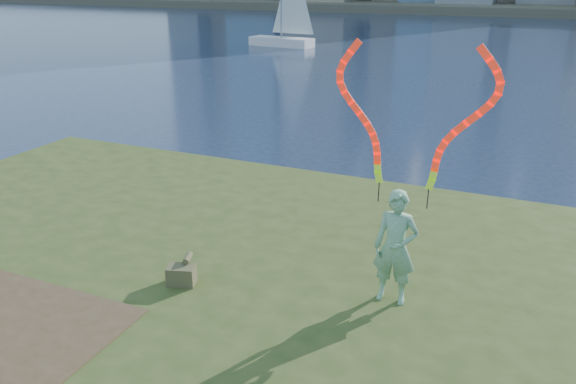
% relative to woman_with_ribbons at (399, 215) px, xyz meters
% --- Properties ---
extents(ground, '(320.00, 320.00, 0.00)m').
position_rel_woman_with_ribbons_xyz_m(ground, '(-2.62, -0.07, -2.19)').
color(ground, '#1A2741').
rests_on(ground, ground).
extents(grassy_knoll, '(20.00, 18.00, 0.80)m').
position_rel_woman_with_ribbons_xyz_m(grassy_knoll, '(-2.62, -2.36, -1.86)').
color(grassy_knoll, '#364518').
rests_on(grassy_knoll, ground).
extents(far_shore, '(320.00, 40.00, 1.20)m').
position_rel_woman_with_ribbons_xyz_m(far_shore, '(-2.62, 94.93, -1.59)').
color(far_shore, '#514B3B').
rests_on(far_shore, ground).
extents(woman_with_ribbons, '(2.11, 0.43, 4.14)m').
position_rel_woman_with_ribbons_xyz_m(woman_with_ribbons, '(0.00, 0.00, 0.00)').
color(woman_with_ribbons, '#1A6625').
rests_on(woman_with_ribbons, grassy_knoll).
extents(canvas_bag, '(0.50, 0.57, 0.41)m').
position_rel_woman_with_ribbons_xyz_m(canvas_bag, '(-3.20, -0.90, -1.22)').
color(canvas_bag, '#4B4529').
rests_on(canvas_bag, grassy_knoll).
extents(sailboat, '(5.61, 2.37, 8.41)m').
position_rel_woman_with_ribbons_xyz_m(sailboat, '(-17.12, 34.53, -0.75)').
color(sailboat, white).
rests_on(sailboat, ground).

